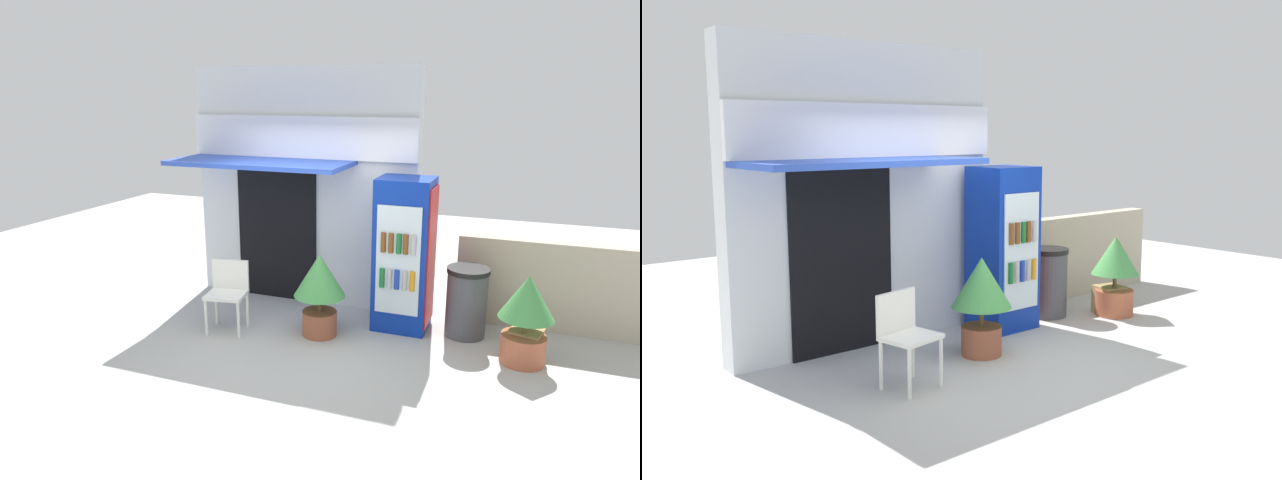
{
  "view_description": "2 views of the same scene",
  "coord_description": "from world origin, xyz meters",
  "views": [
    {
      "loc": [
        2.47,
        -5.41,
        2.91
      ],
      "look_at": [
        0.16,
        0.6,
        1.19
      ],
      "focal_mm": 31.53,
      "sensor_mm": 36.0,
      "label": 1
    },
    {
      "loc": [
        -4.47,
        -4.66,
        2.31
      ],
      "look_at": [
        0.14,
        0.82,
        1.18
      ],
      "focal_mm": 39.1,
      "sensor_mm": 36.0,
      "label": 2
    }
  ],
  "objects": [
    {
      "name": "stone_boundary_wall",
      "position": [
        3.04,
        1.74,
        0.57
      ],
      "size": [
        2.77,
        0.22,
        1.13
      ],
      "primitive_type": "cube",
      "color": "#B7AD93",
      "rests_on": "ground"
    },
    {
      "name": "drink_cooler",
      "position": [
        1.06,
        1.16,
        0.95
      ],
      "size": [
        0.68,
        0.66,
        1.9
      ],
      "color": "#0C2D9E",
      "rests_on": "ground"
    },
    {
      "name": "potted_plant_near_shop",
      "position": [
        0.18,
        0.55,
        0.64
      ],
      "size": [
        0.63,
        0.63,
        1.03
      ],
      "color": "#995138",
      "rests_on": "ground"
    },
    {
      "name": "storefront_building",
      "position": [
        -0.5,
        1.68,
        1.65
      ],
      "size": [
        3.16,
        1.26,
        3.22
      ],
      "color": "silver",
      "rests_on": "ground"
    },
    {
      "name": "plastic_chair",
      "position": [
        -0.95,
        0.33,
        0.53
      ],
      "size": [
        0.53,
        0.49,
        0.87
      ],
      "color": "white",
      "rests_on": "ground"
    },
    {
      "name": "cardboard_box",
      "position": [
        2.55,
        0.76,
        0.18
      ],
      "size": [
        0.41,
        0.4,
        0.35
      ],
      "primitive_type": "cube",
      "rotation": [
        0.0,
        0.0,
        -0.26
      ],
      "color": "tan",
      "rests_on": "ground"
    },
    {
      "name": "ground",
      "position": [
        0.0,
        0.0,
        0.0
      ],
      "size": [
        16.0,
        16.0,
        0.0
      ],
      "primitive_type": "plane",
      "color": "#B2B2AD"
    },
    {
      "name": "potted_plant_curbside",
      "position": [
        2.52,
        0.67,
        0.58
      ],
      "size": [
        0.59,
        0.59,
        1.01
      ],
      "color": "#AD5B3D",
      "rests_on": "ground"
    },
    {
      "name": "trash_bin",
      "position": [
        1.84,
        1.18,
        0.43
      ],
      "size": [
        0.51,
        0.51,
        0.86
      ],
      "color": "#47474C",
      "rests_on": "ground"
    }
  ]
}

